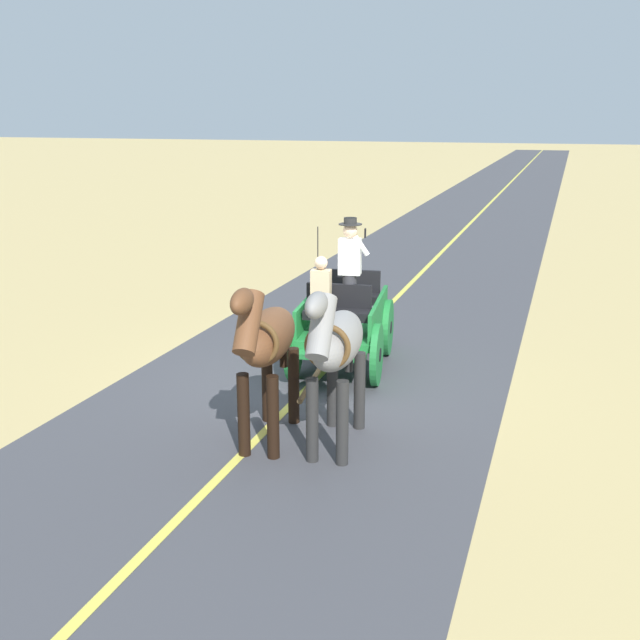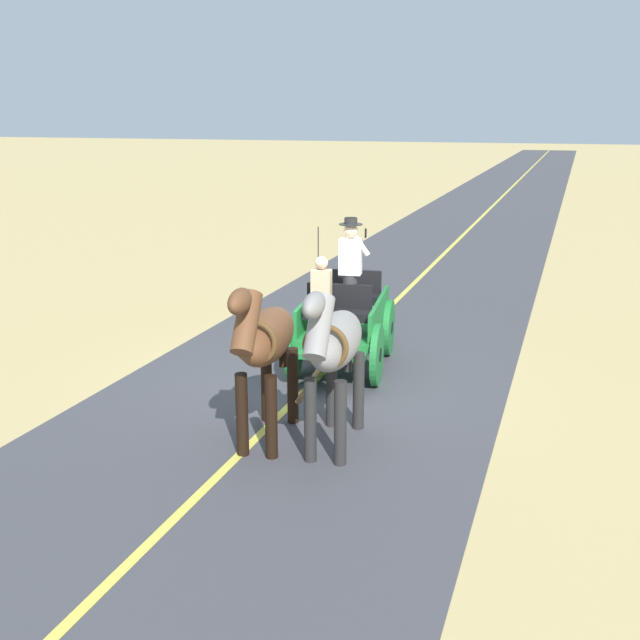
{
  "view_description": "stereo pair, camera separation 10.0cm",
  "coord_description": "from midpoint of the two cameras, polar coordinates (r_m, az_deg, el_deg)",
  "views": [
    {
      "loc": [
        -3.56,
        10.43,
        4.03
      ],
      "look_at": [
        -0.2,
        0.4,
        1.1
      ],
      "focal_mm": 41.97,
      "sensor_mm": 36.0,
      "label": 1
    },
    {
      "loc": [
        -3.65,
        10.4,
        4.03
      ],
      "look_at": [
        -0.2,
        0.4,
        1.1
      ],
      "focal_mm": 41.97,
      "sensor_mm": 36.0,
      "label": 2
    }
  ],
  "objects": [
    {
      "name": "ground_plane",
      "position": [
        11.74,
        -0.58,
        -4.61
      ],
      "size": [
        200.0,
        200.0,
        0.0
      ],
      "primitive_type": "plane",
      "color": "tan"
    },
    {
      "name": "road_centre_stripe",
      "position": [
        11.73,
        -0.58,
        -4.57
      ],
      "size": [
        0.12,
        160.0,
        0.0
      ],
      "primitive_type": "cube",
      "color": "#DBCC4C",
      "rests_on": "road_surface"
    },
    {
      "name": "horse_near_side",
      "position": [
        9.0,
        0.87,
        -2.02
      ],
      "size": [
        0.69,
        2.14,
        2.21
      ],
      "color": "gray",
      "rests_on": "ground"
    },
    {
      "name": "road_surface",
      "position": [
        11.73,
        -0.58,
        -4.59
      ],
      "size": [
        5.83,
        160.0,
        0.01
      ],
      "primitive_type": "cube",
      "color": "#424247",
      "rests_on": "ground"
    },
    {
      "name": "horse_off_side",
      "position": [
        9.19,
        -4.42,
        -1.69
      ],
      "size": [
        0.75,
        2.15,
        2.21
      ],
      "color": "brown",
      "rests_on": "ground"
    },
    {
      "name": "horse_drawn_carriage",
      "position": [
        12.08,
        1.5,
        0.04
      ],
      "size": [
        1.7,
        4.51,
        2.5
      ],
      "color": "#1E7233",
      "rests_on": "ground"
    }
  ]
}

